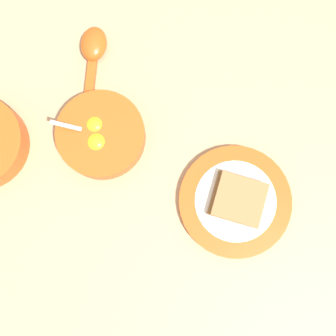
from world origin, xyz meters
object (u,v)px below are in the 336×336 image
(egg_bowl, at_px, (101,135))
(soup_spoon, at_px, (93,49))
(toast_plate, at_px, (235,201))
(toast_sandwich, at_px, (238,199))

(egg_bowl, xyz_separation_m, soup_spoon, (-0.08, -0.15, -0.01))
(egg_bowl, height_order, toast_plate, egg_bowl)
(toast_plate, xyz_separation_m, soup_spoon, (0.04, -0.39, 0.01))
(soup_spoon, bearing_deg, toast_plate, 95.65)
(toast_sandwich, height_order, soup_spoon, toast_sandwich)
(egg_bowl, distance_m, toast_plate, 0.27)
(toast_plate, distance_m, soup_spoon, 0.39)
(toast_sandwich, xyz_separation_m, soup_spoon, (0.04, -0.39, -0.02))
(toast_plate, relative_size, toast_sandwich, 1.68)
(egg_bowl, distance_m, toast_sandwich, 0.27)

